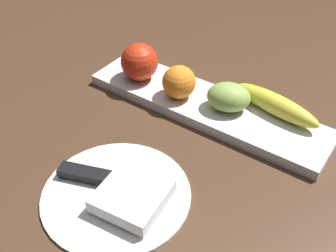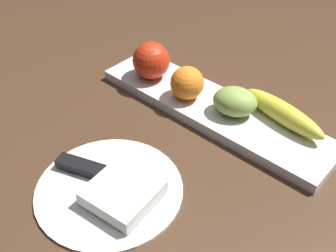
{
  "view_description": "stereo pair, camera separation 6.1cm",
  "coord_description": "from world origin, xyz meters",
  "views": [
    {
      "loc": [
        0.3,
        -0.52,
        0.47
      ],
      "look_at": [
        0.0,
        -0.11,
        0.05
      ],
      "focal_mm": 44.07,
      "sensor_mm": 36.0,
      "label": 1
    },
    {
      "loc": [
        0.34,
        -0.48,
        0.47
      ],
      "look_at": [
        0.0,
        -0.11,
        0.05
      ],
      "focal_mm": 44.07,
      "sensor_mm": 36.0,
      "label": 2
    }
  ],
  "objects": [
    {
      "name": "ground_plane",
      "position": [
        0.0,
        0.0,
        0.0
      ],
      "size": [
        2.4,
        2.4,
        0.0
      ],
      "primitive_type": "plane",
      "color": "#472E1E"
    },
    {
      "name": "fruit_tray",
      "position": [
        0.0,
        0.02,
        0.01
      ],
      "size": [
        0.47,
        0.12,
        0.02
      ],
      "primitive_type": "cube",
      "color": "silver",
      "rests_on": "ground_plane"
    },
    {
      "name": "apple",
      "position": [
        -0.15,
        0.01,
        0.06
      ],
      "size": [
        0.07,
        0.07,
        0.07
      ],
      "primitive_type": "sphere",
      "color": "red",
      "rests_on": "fruit_tray"
    },
    {
      "name": "banana",
      "position": [
        0.12,
        0.06,
        0.04
      ],
      "size": [
        0.17,
        0.07,
        0.04
      ],
      "primitive_type": "ellipsoid",
      "rotation": [
        0.0,
        0.0,
        2.96
      ],
      "color": "yellow",
      "rests_on": "fruit_tray"
    },
    {
      "name": "orange_near_apple",
      "position": [
        -0.05,
        0.01,
        0.05
      ],
      "size": [
        0.06,
        0.06,
        0.06
      ],
      "primitive_type": "sphere",
      "color": "orange",
      "rests_on": "fruit_tray"
    },
    {
      "name": "grape_bunch",
      "position": [
        0.04,
        0.03,
        0.04
      ],
      "size": [
        0.1,
        0.09,
        0.05
      ],
      "primitive_type": "ellipsoid",
      "rotation": [
        0.0,
        0.0,
        3.51
      ],
      "color": "#8CAF4E",
      "rests_on": "fruit_tray"
    },
    {
      "name": "dinner_plate",
      "position": [
        0.0,
        -0.23,
        0.0
      ],
      "size": [
        0.22,
        0.22,
        0.01
      ],
      "primitive_type": "cylinder",
      "color": "white",
      "rests_on": "ground_plane"
    },
    {
      "name": "folded_napkin",
      "position": [
        0.03,
        -0.23,
        0.02
      ],
      "size": [
        0.1,
        0.1,
        0.02
      ],
      "primitive_type": "cube",
      "rotation": [
        0.0,
        0.0,
        0.12
      ],
      "color": "white",
      "rests_on": "dinner_plate"
    },
    {
      "name": "knife",
      "position": [
        -0.04,
        -0.23,
        0.01
      ],
      "size": [
        0.18,
        0.08,
        0.01
      ],
      "rotation": [
        0.0,
        0.0,
        0.35
      ],
      "color": "silver",
      "rests_on": "dinner_plate"
    }
  ]
}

